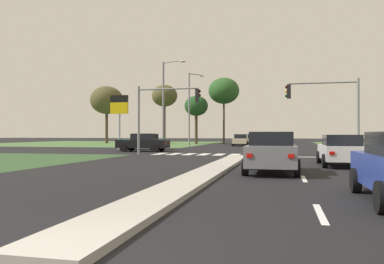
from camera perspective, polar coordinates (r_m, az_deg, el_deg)
ground_plane at (r=34.08m, az=8.35°, el=-2.86°), size 200.00×200.00×0.00m
grass_verge_far_left at (r=64.94m, az=-12.78°, el=-1.62°), size 35.00×35.00×0.01m
median_island_near at (r=15.26m, az=2.45°, el=-5.80°), size 1.20×22.00×0.14m
median_island_far at (r=59.01m, az=10.34°, el=-1.69°), size 1.20×36.00×0.14m
lane_dash_near at (r=8.09m, az=18.16°, el=-11.20°), size 0.14×2.00×0.01m
lane_dash_second at (r=14.01m, az=15.96°, el=-6.55°), size 0.14×2.00×0.01m
lane_dash_third at (r=19.98m, az=15.09°, el=-4.67°), size 0.14×2.00×0.01m
lane_dash_fourth at (r=25.97m, az=14.62°, el=-3.65°), size 0.14×2.00×0.01m
lane_dash_fifth at (r=31.96m, az=14.33°, el=-3.01°), size 0.14×2.00×0.01m
stop_bar_near at (r=26.99m, az=15.20°, el=-3.52°), size 6.40×0.50×0.01m
crosswalk_bar_near at (r=30.20m, az=-4.69°, el=-3.18°), size 0.70×2.80×0.01m
crosswalk_bar_second at (r=29.87m, az=-2.59°, el=-3.21°), size 0.70×2.80×0.01m
crosswalk_bar_third at (r=29.58m, az=-0.44°, el=-3.24°), size 0.70×2.80×0.01m
crosswalk_bar_fourth at (r=29.34m, az=1.75°, el=-3.27°), size 0.70×2.80×0.01m
crosswalk_bar_fifth at (r=29.13m, az=3.97°, el=-3.29°), size 0.70×2.80×0.01m
crosswalk_bar_sixth at (r=28.97m, az=6.22°, el=-3.30°), size 0.70×2.80×0.01m
car_teal_second at (r=38.09m, az=-7.20°, el=-1.38°), size 4.33×2.08×1.57m
car_navy_third at (r=56.74m, az=7.78°, el=-1.05°), size 1.97×4.49×1.48m
car_white_fourth at (r=20.12m, az=20.89°, el=-2.45°), size 2.01×4.57×1.50m
car_grey_fifth at (r=15.79m, az=11.53°, el=-2.87°), size 2.06×4.26×1.62m
car_beige_sixth at (r=50.40m, az=7.14°, el=-1.15°), size 1.97×4.48×1.49m
car_silver_seventh at (r=63.50m, az=8.35°, el=-0.97°), size 2.04×4.18×1.49m
car_black_eighth at (r=34.41m, az=-7.11°, el=-1.52°), size 4.49×2.00×1.53m
traffic_signal_near_left at (r=28.71m, az=-4.35°, el=3.68°), size 4.80×0.32×5.06m
traffic_signal_near_right at (r=27.57m, az=19.37°, el=4.03°), size 4.74×0.32×5.19m
street_lamp_second at (r=37.69m, az=-3.90°, el=4.69°), size 2.53×1.14×8.47m
street_lamp_third at (r=48.22m, az=-0.24°, el=3.92°), size 1.65×1.83×9.03m
pedestrian_at_median at (r=44.98m, az=9.58°, el=-0.75°), size 0.34×0.34×1.68m
fuel_price_totem at (r=38.90m, az=-10.54°, el=3.15°), size 1.80×0.24×5.30m
treeline_near at (r=65.90m, az=-12.31°, el=4.53°), size 5.37×5.37×9.36m
treeline_second at (r=63.33m, az=-4.01°, el=5.24°), size 4.10×4.10×9.41m
treeline_third at (r=58.55m, az=0.61°, el=3.75°), size 3.52×3.52×7.21m
treeline_fourth at (r=60.41m, az=4.66°, el=5.97°), size 4.71×4.71×10.14m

